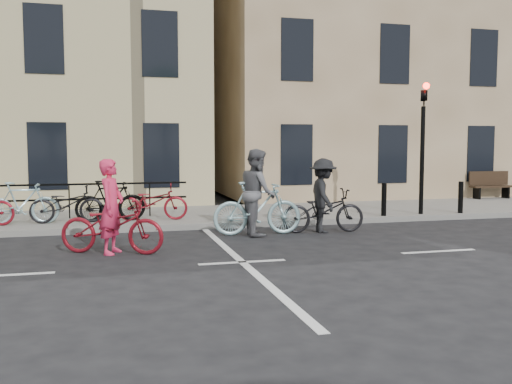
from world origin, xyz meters
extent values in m
plane|color=black|center=(0.00, 0.00, 0.00)|extent=(120.00, 120.00, 0.00)
cube|color=slate|center=(-4.00, 6.00, 0.07)|extent=(46.00, 4.00, 0.15)
cube|color=#9A805D|center=(9.00, 13.00, 6.15)|extent=(14.00, 10.00, 12.00)
cylinder|color=black|center=(6.20, 4.35, 1.65)|extent=(0.12, 0.12, 3.00)
imported|color=black|center=(6.20, 4.35, 3.60)|extent=(0.15, 0.18, 0.90)
sphere|color=#FF0C05|center=(6.20, 4.23, 3.70)|extent=(0.18, 0.18, 0.18)
cylinder|color=black|center=(5.00, 4.25, 0.60)|extent=(0.14, 0.14, 0.90)
cylinder|color=black|center=(7.40, 4.25, 0.60)|extent=(0.14, 0.14, 0.90)
cube|color=black|center=(10.40, 7.65, 0.35)|extent=(0.06, 0.38, 0.40)
cube|color=black|center=(11.60, 7.65, 0.35)|extent=(0.06, 0.38, 0.40)
cube|color=black|center=(11.00, 7.65, 0.58)|extent=(1.60, 0.40, 0.06)
cube|color=black|center=(11.00, 7.83, 0.87)|extent=(1.60, 0.06, 0.50)
cube|color=black|center=(-4.35, 5.90, 0.62)|extent=(8.30, 0.04, 0.95)
imported|color=#9AC4C9|center=(-4.35, 5.00, 0.68)|extent=(1.75, 0.49, 1.05)
imported|color=black|center=(-3.30, 5.00, 0.62)|extent=(1.80, 0.63, 0.95)
imported|color=black|center=(-2.25, 5.00, 0.68)|extent=(1.75, 0.49, 1.05)
imported|color=maroon|center=(-1.20, 5.00, 0.62)|extent=(1.80, 0.63, 0.95)
imported|color=maroon|center=(-2.25, 1.44, 0.54)|extent=(2.19, 1.45, 1.09)
imported|color=#E82855|center=(-2.25, 1.44, 0.92)|extent=(0.66, 0.79, 1.84)
imported|color=#9AC4C9|center=(1.05, 2.88, 0.63)|extent=(2.11, 0.67, 1.25)
imported|color=#5B5B60|center=(1.05, 2.88, 1.01)|extent=(0.80, 1.01, 2.02)
imported|color=black|center=(2.68, 2.87, 0.53)|extent=(2.06, 0.89, 1.05)
imported|color=black|center=(2.68, 2.87, 0.89)|extent=(0.77, 1.21, 1.78)
camera|label=1|loc=(-2.34, -9.85, 2.16)|focal=40.00mm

